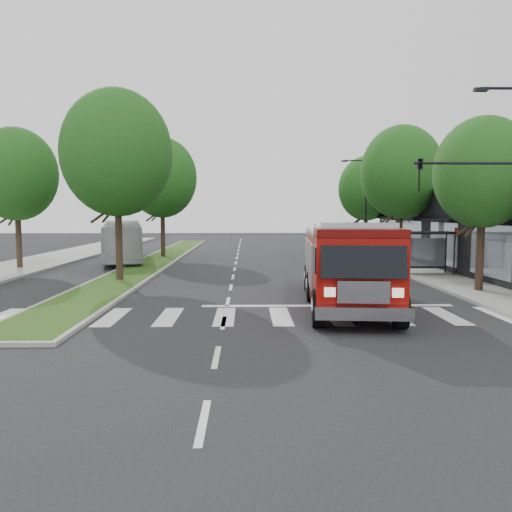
{
  "coord_description": "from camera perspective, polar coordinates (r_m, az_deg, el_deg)",
  "views": [
    {
      "loc": [
        0.78,
        -20.59,
        3.72
      ],
      "look_at": [
        1.2,
        1.35,
        1.8
      ],
      "focal_mm": 35.0,
      "sensor_mm": 36.0,
      "label": 1
    }
  ],
  "objects": [
    {
      "name": "ground",
      "position": [
        20.93,
        -3.23,
        -5.24
      ],
      "size": [
        140.0,
        140.0,
        0.0
      ],
      "primitive_type": "plane",
      "color": "black",
      "rests_on": "ground"
    },
    {
      "name": "tree_left_mid",
      "position": [
        35.86,
        -25.74,
        8.42
      ],
      "size": [
        5.2,
        5.2,
        9.16
      ],
      "color": "black",
      "rests_on": "ground"
    },
    {
      "name": "tree_right_near",
      "position": [
        25.07,
        24.52,
        8.64
      ],
      "size": [
        4.4,
        4.4,
        8.05
      ],
      "color": "black",
      "rests_on": "ground"
    },
    {
      "name": "sidewalk_right",
      "position": [
        32.96,
        19.74,
        -1.64
      ],
      "size": [
        5.0,
        80.0,
        0.15
      ],
      "primitive_type": "cube",
      "color": "gray",
      "rests_on": "ground"
    },
    {
      "name": "storefront_row",
      "position": [
        34.64,
        26.84,
        2.45
      ],
      "size": [
        8.0,
        30.0,
        5.0
      ],
      "primitive_type": "cube",
      "color": "black",
      "rests_on": "ground"
    },
    {
      "name": "tree_right_mid",
      "position": [
        36.32,
        16.28,
        9.18
      ],
      "size": [
        5.6,
        5.6,
        9.72
      ],
      "color": "black",
      "rests_on": "ground"
    },
    {
      "name": "tree_right_far",
      "position": [
        45.91,
        12.51,
        7.53
      ],
      "size": [
        5.0,
        5.0,
        8.73
      ],
      "color": "black",
      "rests_on": "ground"
    },
    {
      "name": "tree_median_far",
      "position": [
        41.24,
        -10.69,
        8.77
      ],
      "size": [
        5.6,
        5.6,
        9.72
      ],
      "color": "black",
      "rests_on": "ground"
    },
    {
      "name": "fire_engine",
      "position": [
        20.05,
        10.25,
        -1.08
      ],
      "size": [
        3.74,
        9.99,
        3.39
      ],
      "rotation": [
        0.0,
        0.0,
        -0.08
      ],
      "color": "#530704",
      "rests_on": "ground"
    },
    {
      "name": "bus_shelter",
      "position": [
        30.61,
        18.81,
        1.59
      ],
      "size": [
        3.2,
        1.6,
        2.61
      ],
      "color": "black",
      "rests_on": "ground"
    },
    {
      "name": "tree_median_near",
      "position": [
        27.61,
        -15.62,
        11.25
      ],
      "size": [
        5.8,
        5.8,
        10.16
      ],
      "color": "black",
      "rests_on": "ground"
    },
    {
      "name": "median",
      "position": [
        39.35,
        -11.02,
        -0.4
      ],
      "size": [
        3.0,
        50.0,
        0.15
      ],
      "color": "gray",
      "rests_on": "ground"
    },
    {
      "name": "streetlight_right_far",
      "position": [
        41.71,
        12.23,
        5.93
      ],
      "size": [
        2.11,
        0.2,
        8.0
      ],
      "color": "black",
      "rests_on": "ground"
    },
    {
      "name": "city_bus",
      "position": [
        38.95,
        -14.89,
        1.65
      ],
      "size": [
        4.99,
        11.46,
        3.11
      ],
      "primitive_type": "imported",
      "rotation": [
        0.0,
        0.0,
        0.22
      ],
      "color": "silver",
      "rests_on": "ground"
    },
    {
      "name": "streetlight_right_near",
      "position": [
        19.26,
        26.43,
        7.3
      ],
      "size": [
        4.08,
        0.22,
        8.0
      ],
      "color": "black",
      "rests_on": "ground"
    }
  ]
}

